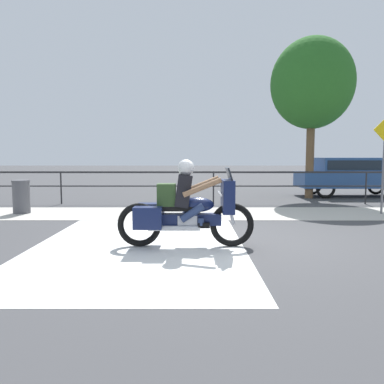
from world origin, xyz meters
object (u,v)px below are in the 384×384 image
parked_car (349,174)px  tree_behind_sign (310,84)px  trash_bin (20,197)px  motorcycle (184,208)px  street_sign (382,155)px

parked_car → tree_behind_sign: tree_behind_sign is taller
parked_car → tree_behind_sign: (-1.82, -0.62, 3.39)m
trash_bin → tree_behind_sign: 10.73m
tree_behind_sign → motorcycle: bearing=-120.7°
street_sign → trash_bin: bearing=179.3°
trash_bin → tree_behind_sign: size_ratio=0.16×
parked_car → street_sign: size_ratio=1.63×
motorcycle → trash_bin: (-4.64, 3.86, -0.21)m
parked_car → trash_bin: parked_car is taller
parked_car → street_sign: bearing=-103.8°
motorcycle → trash_bin: bearing=143.9°
parked_car → street_sign: (-1.06, -4.64, 0.73)m
trash_bin → street_sign: bearing=-0.7°
trash_bin → tree_behind_sign: (9.24, 3.91, 3.82)m
street_sign → parked_car: bearing=77.1°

